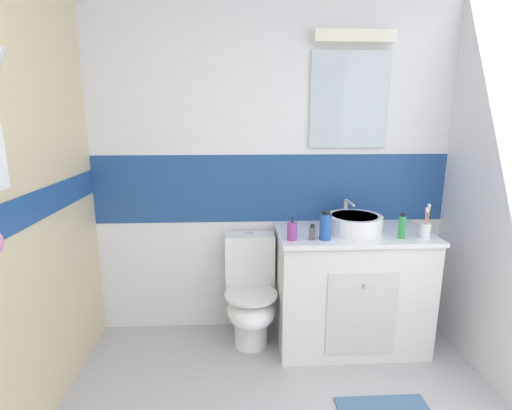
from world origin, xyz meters
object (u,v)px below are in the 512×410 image
Objects in this scene: mouthwash_bottle at (325,226)px; toilet at (251,295)px; sink_basin at (354,223)px; soap_dispenser at (292,231)px; deodorant_spray_can at (402,226)px; toothbrush_cup at (425,229)px; perfume_flask_small at (312,232)px.

toilet is at bearing 155.92° from mouthwash_bottle.
sink_basin is 2.73× the size of soap_dispenser.
deodorant_spray_can is (0.50, 0.00, -0.01)m from mouthwash_bottle.
deodorant_spray_can is at bearing 179.09° from toothbrush_cup.
sink_basin is 0.48m from soap_dispenser.
mouthwash_bottle is at bearing -146.08° from sink_basin.
toilet is at bearing 169.41° from toothbrush_cup.
sink_basin is at bearing 26.77° from perfume_flask_small.
toilet is (-0.71, 0.05, -0.54)m from sink_basin.
toilet is 0.63m from soap_dispenser.
mouthwash_bottle is (0.47, -0.21, 0.57)m from toilet.
deodorant_spray_can is (0.27, -0.16, 0.02)m from sink_basin.
perfume_flask_small is at bearing -177.88° from mouthwash_bottle.
deodorant_spray_can is at bearing -30.41° from sink_basin.
sink_basin is at bearing 149.59° from deodorant_spray_can.
soap_dispenser is at bearing -179.99° from toothbrush_cup.
perfume_flask_small is at bearing -28.93° from toilet.
mouthwash_bottle reaches higher than soap_dispenser.
toilet is at bearing 175.75° from sink_basin.
sink_basin is at bearing 19.43° from soap_dispenser.
toothbrush_cup is 0.16m from deodorant_spray_can.
perfume_flask_small is (-0.74, -0.00, -0.01)m from toothbrush_cup.
deodorant_spray_can reaches higher than perfume_flask_small.
sink_basin is at bearing 159.37° from toothbrush_cup.
toothbrush_cup is (0.42, -0.16, -0.00)m from sink_basin.
mouthwash_bottle is 1.13× the size of deodorant_spray_can.
soap_dispenser is at bearing 178.61° from perfume_flask_small.
perfume_flask_small is at bearing -1.39° from soap_dispenser.
toothbrush_cup is at bearing -20.63° from sink_basin.
mouthwash_bottle is at bearing -179.99° from toothbrush_cup.
sink_basin is 0.45m from toothbrush_cup.
toothbrush_cup reaches higher than mouthwash_bottle.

